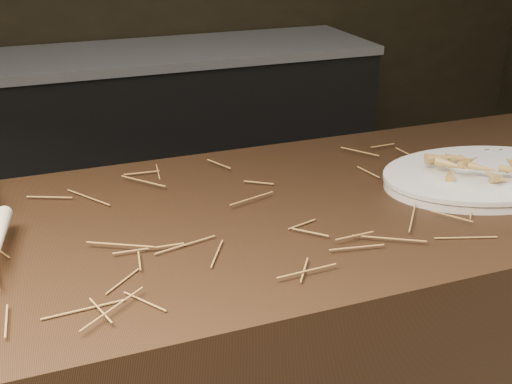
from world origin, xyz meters
TOP-DOWN VIEW (x-y plane):
  - back_counter at (0.30, 2.18)m, footprint 1.82×0.62m
  - straw_bedding at (0.00, 0.30)m, footprint 1.40×0.60m
  - serving_platter at (0.49, 0.26)m, footprint 0.48×0.35m
  - roasted_veg_heap at (0.49, 0.26)m, footprint 0.24×0.18m

SIDE VIEW (x-z plane):
  - back_counter at x=0.30m, z-range 0.00..0.84m
  - straw_bedding at x=0.00m, z-range 0.90..0.92m
  - serving_platter at x=0.49m, z-range 0.90..0.92m
  - roasted_veg_heap at x=0.49m, z-range 0.92..0.97m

